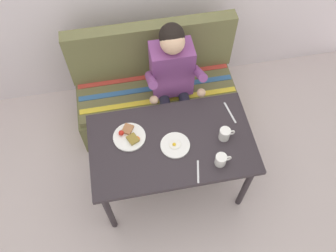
# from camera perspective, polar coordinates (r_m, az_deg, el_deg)

# --- Properties ---
(ground_plane) EXTENTS (8.00, 8.00, 0.00)m
(ground_plane) POSITION_cam_1_polar(r_m,az_deg,el_deg) (3.23, 0.49, -8.99)
(ground_plane) COLOR beige
(table) EXTENTS (1.20, 0.70, 0.73)m
(table) POSITION_cam_1_polar(r_m,az_deg,el_deg) (2.64, 0.60, -3.54)
(table) COLOR #2A2328
(table) RESTS_ON ground
(couch) EXTENTS (1.44, 0.56, 1.00)m
(couch) POSITION_cam_1_polar(r_m,az_deg,el_deg) (3.32, -1.96, 5.32)
(couch) COLOR olive
(couch) RESTS_ON ground
(person) EXTENTS (0.45, 0.61, 1.21)m
(person) POSITION_cam_1_polar(r_m,az_deg,el_deg) (2.90, 0.84, 7.87)
(person) COLOR #7D4080
(person) RESTS_ON ground
(plate_breakfast) EXTENTS (0.24, 0.24, 0.05)m
(plate_breakfast) POSITION_cam_1_polar(r_m,az_deg,el_deg) (2.60, -6.22, -1.68)
(plate_breakfast) COLOR white
(plate_breakfast) RESTS_ON table
(plate_eggs) EXTENTS (0.21, 0.21, 0.04)m
(plate_eggs) POSITION_cam_1_polar(r_m,az_deg,el_deg) (2.55, 1.16, -3.10)
(plate_eggs) COLOR white
(plate_eggs) RESTS_ON table
(coffee_mug) EXTENTS (0.12, 0.08, 0.09)m
(coffee_mug) POSITION_cam_1_polar(r_m,az_deg,el_deg) (2.48, 8.54, -5.37)
(coffee_mug) COLOR white
(coffee_mug) RESTS_ON table
(coffee_mug_second) EXTENTS (0.12, 0.08, 0.10)m
(coffee_mug_second) POSITION_cam_1_polar(r_m,az_deg,el_deg) (2.58, 9.14, -1.25)
(coffee_mug_second) COLOR white
(coffee_mug_second) RESTS_ON table
(fork) EXTENTS (0.05, 0.17, 0.00)m
(fork) POSITION_cam_1_polar(r_m,az_deg,el_deg) (2.47, 4.86, -7.32)
(fork) COLOR silver
(fork) RESTS_ON table
(knife) EXTENTS (0.05, 0.20, 0.00)m
(knife) POSITION_cam_1_polar(r_m,az_deg,el_deg) (2.75, 9.93, 2.14)
(knife) COLOR silver
(knife) RESTS_ON table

